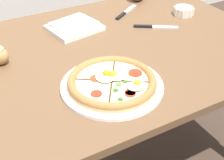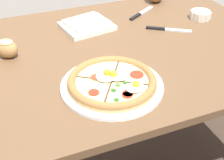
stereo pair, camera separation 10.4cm
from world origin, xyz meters
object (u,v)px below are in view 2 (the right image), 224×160
(knife_main, at_px, (141,13))
(knife_spare, at_px, (168,29))
(dining_table, at_px, (107,67))
(napkin_folded, at_px, (87,25))
(pizza, at_px, (112,83))
(bread_piece_near, at_px, (7,48))
(ramekin_bowl, at_px, (200,15))

(knife_main, xyz_separation_m, knife_spare, (0.03, -0.21, 0.00))
(knife_main, bearing_deg, dining_table, -169.21)
(napkin_folded, bearing_deg, pizza, -97.80)
(bread_piece_near, bearing_deg, dining_table, -13.55)
(dining_table, height_order, napkin_folded, napkin_folded)
(dining_table, relative_size, knife_spare, 8.18)
(napkin_folded, distance_m, bread_piece_near, 0.39)
(napkin_folded, bearing_deg, knife_spare, -25.41)
(bread_piece_near, bearing_deg, napkin_folded, 19.80)
(dining_table, bearing_deg, bread_piece_near, 166.45)
(pizza, height_order, ramekin_bowl, pizza)
(dining_table, relative_size, napkin_folded, 6.09)
(knife_main, relative_size, knife_spare, 0.99)
(dining_table, bearing_deg, knife_spare, 11.14)
(ramekin_bowl, height_order, knife_spare, ramekin_bowl)
(ramekin_bowl, distance_m, napkin_folded, 0.55)
(pizza, relative_size, knife_main, 1.94)
(napkin_folded, bearing_deg, knife_main, 10.00)
(knife_main, bearing_deg, bread_piece_near, 162.91)
(bread_piece_near, relative_size, knife_spare, 0.57)
(bread_piece_near, xyz_separation_m, knife_main, (0.67, 0.18, -0.03))
(dining_table, distance_m, ramekin_bowl, 0.55)
(ramekin_bowl, relative_size, bread_piece_near, 0.98)
(ramekin_bowl, distance_m, knife_main, 0.29)
(napkin_folded, xyz_separation_m, knife_spare, (0.33, -0.16, -0.01))
(ramekin_bowl, height_order, bread_piece_near, bread_piece_near)
(dining_table, xyz_separation_m, knife_spare, (0.32, 0.06, 0.09))
(pizza, height_order, napkin_folded, pizza)
(pizza, distance_m, napkin_folded, 0.47)
(bread_piece_near, height_order, knife_spare, bread_piece_near)
(dining_table, bearing_deg, ramekin_bowl, 12.42)
(pizza, bearing_deg, knife_main, 54.80)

